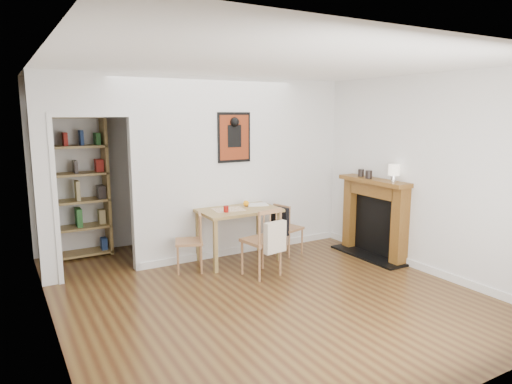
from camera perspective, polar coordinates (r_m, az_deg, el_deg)
ground at (r=5.66m, az=0.06°, el=-11.94°), size 5.20×5.20×0.00m
room_shell at (r=6.54m, az=-5.10°, el=2.78°), size 5.20×5.20×5.20m
dining_table at (r=6.47m, az=-2.23°, el=-2.90°), size 1.12×0.71×0.76m
chair_left at (r=6.19m, az=-8.37°, el=-6.25°), size 0.51×0.51×0.79m
chair_right at (r=6.85m, az=3.94°, el=-4.51°), size 0.52×0.48×0.78m
chair_front at (r=5.94m, az=0.73°, el=-6.15°), size 0.53×0.58×0.91m
bookshelf at (r=7.10m, az=-21.50°, el=0.50°), size 0.88×0.35×2.09m
fireplace at (r=6.94m, az=14.62°, el=-2.81°), size 0.45×1.25×1.16m
red_glass at (r=6.23m, az=-3.76°, el=-2.13°), size 0.07×0.07×0.09m
orange_fruit at (r=6.61m, az=-1.25°, el=-1.43°), size 0.08×0.08×0.08m
placemat at (r=6.40m, az=-3.43°, el=-2.20°), size 0.47×0.37×0.00m
notebook at (r=6.70m, az=0.15°, el=-1.58°), size 0.35×0.29×0.01m
mantel_lamp at (r=6.58m, az=16.85°, el=2.53°), size 0.15×0.15×0.24m
ceramic_jar_a at (r=6.82m, az=13.91°, el=2.15°), size 0.10×0.10×0.12m
ceramic_jar_b at (r=7.00m, az=12.98°, el=2.35°), size 0.09×0.09×0.11m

